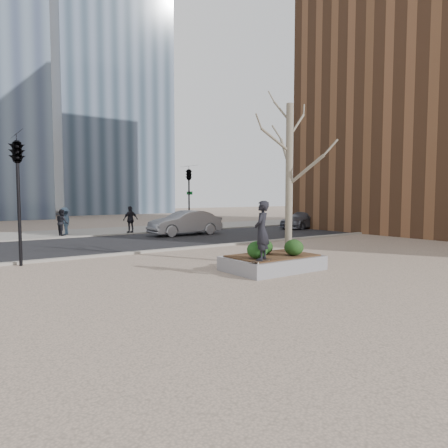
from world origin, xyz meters
TOP-DOWN VIEW (x-y plane):
  - ground at (0.00, 0.00)m, footprint 120.00×120.00m
  - street at (0.00, 10.00)m, footprint 60.00×8.00m
  - far_sidewalk at (0.00, 17.00)m, footprint 60.00×6.00m
  - planter at (1.00, 0.00)m, footprint 3.00×2.00m
  - planter_mulch at (1.00, 0.00)m, footprint 2.70×1.70m
  - sycamore_tree at (2.00, 0.30)m, footprint 2.80×2.80m
  - shrub_left at (0.09, -0.31)m, footprint 0.63×0.63m
  - shrub_middle at (0.91, 0.30)m, footprint 0.55×0.55m
  - shrub_right at (1.46, -0.50)m, footprint 0.61×0.61m
  - skateboard at (-0.10, -0.73)m, footprint 0.80×0.36m
  - skateboarder at (-0.10, -0.73)m, footprint 0.76×0.70m
  - car_silver at (4.50, 11.69)m, footprint 4.52×1.59m
  - car_third at (14.20, 11.05)m, footprint 4.54×2.40m
  - pedestrian_a at (-1.75, 15.58)m, footprint 0.69×0.84m
  - pedestrian_b at (-1.45, 16.11)m, footprint 1.16×1.24m
  - pedestrian_c at (2.25, 14.76)m, footprint 1.06×0.55m
  - traffic_light_near at (-5.50, 5.60)m, footprint 0.60×2.48m
  - traffic_light_far at (6.50, 14.60)m, footprint 0.60×2.48m
  - building_glass_b at (12.00, 48.00)m, footprint 15.00×15.00m

SIDE VIEW (x-z plane):
  - ground at x=0.00m, z-range 0.00..0.00m
  - street at x=0.00m, z-range 0.00..0.02m
  - far_sidewalk at x=0.00m, z-range 0.00..0.02m
  - planter at x=1.00m, z-range 0.00..0.45m
  - planter_mulch at x=1.00m, z-range 0.45..0.49m
  - skateboard at x=-0.10m, z-range 0.45..0.53m
  - car_third at x=14.20m, z-range 0.02..1.27m
  - shrub_middle at x=0.91m, z-range 0.49..0.96m
  - shrub_right at x=1.46m, z-range 0.49..1.01m
  - shrub_left at x=0.09m, z-range 0.49..1.03m
  - car_silver at x=4.50m, z-range 0.02..1.51m
  - pedestrian_a at x=-1.75m, z-range 0.02..1.61m
  - pedestrian_b at x=-1.45m, z-range 0.02..1.71m
  - pedestrian_c at x=2.25m, z-range 0.02..1.75m
  - skateboarder at x=-0.10m, z-range 0.52..2.26m
  - traffic_light_near at x=-5.50m, z-range 0.00..4.50m
  - traffic_light_far at x=6.50m, z-range 0.00..4.50m
  - sycamore_tree at x=2.00m, z-range 0.49..7.09m
  - building_glass_b at x=12.00m, z-range 0.00..55.00m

